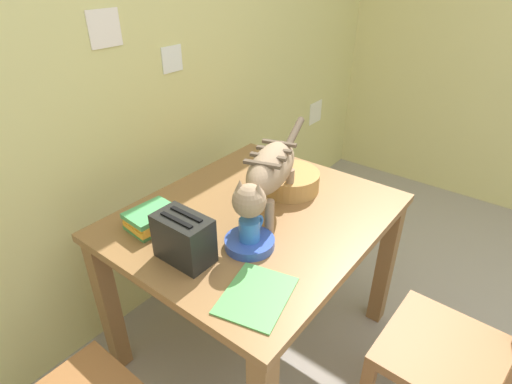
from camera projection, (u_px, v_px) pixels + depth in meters
wall_rear at (116, 69)px, 1.73m from camera, size 5.05×0.11×2.50m
dining_table at (256, 231)px, 1.72m from camera, size 1.10×0.93×0.75m
cat at (269, 173)px, 1.54m from camera, size 0.70×0.27×0.29m
saucer_bowl at (250, 243)px, 1.47m from camera, size 0.18×0.18×0.03m
coffee_mug at (250, 229)px, 1.45m from camera, size 0.12×0.08×0.08m
magazine at (256, 295)px, 1.26m from camera, size 0.29×0.25×0.01m
book_stack at (152, 218)px, 1.57m from camera, size 0.20×0.16×0.07m
wicker_basket at (289, 180)px, 1.82m from camera, size 0.27×0.27×0.09m
toaster at (184, 238)px, 1.38m from camera, size 0.12×0.20×0.18m
wooden_chair_far at (459, 356)px, 1.41m from camera, size 0.43×0.43×0.95m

